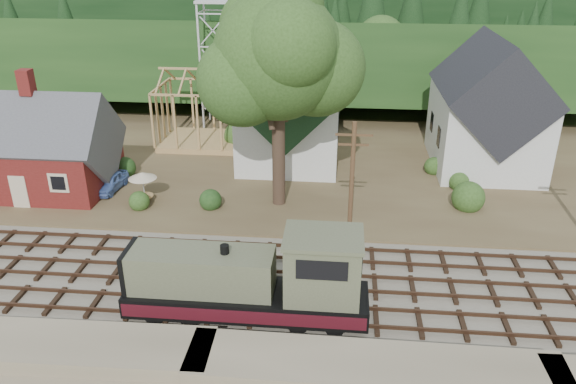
# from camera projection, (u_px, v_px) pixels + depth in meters

# --- Properties ---
(ground) EXTENTS (140.00, 140.00, 0.00)m
(ground) POSITION_uv_depth(u_px,v_px,m) (224.00, 282.00, 31.61)
(ground) COLOR #384C1E
(ground) RESTS_ON ground
(railroad_bed) EXTENTS (64.00, 11.00, 0.16)m
(railroad_bed) POSITION_uv_depth(u_px,v_px,m) (224.00, 281.00, 31.58)
(railroad_bed) COLOR #726B5B
(railroad_bed) RESTS_ON ground
(village_flat) EXTENTS (64.00, 26.00, 0.30)m
(village_flat) POSITION_uv_depth(u_px,v_px,m) (266.00, 163.00, 47.85)
(village_flat) COLOR brown
(village_flat) RESTS_ON ground
(hillside) EXTENTS (70.00, 28.96, 12.74)m
(hillside) POSITION_uv_depth(u_px,v_px,m) (292.00, 94.00, 69.66)
(hillside) COLOR #1E3F19
(hillside) RESTS_ON ground
(ridge) EXTENTS (80.00, 20.00, 12.00)m
(ridge) POSITION_uv_depth(u_px,v_px,m) (301.00, 67.00, 84.16)
(ridge) COLOR black
(ridge) RESTS_ON ground
(depot) EXTENTS (10.80, 7.41, 9.00)m
(depot) POSITION_uv_depth(u_px,v_px,m) (40.00, 151.00, 41.65)
(depot) COLOR #5E1815
(depot) RESTS_ON village_flat
(church) EXTENTS (8.40, 15.17, 13.00)m
(church) POSITION_uv_depth(u_px,v_px,m) (291.00, 101.00, 47.12)
(church) COLOR silver
(church) RESTS_ON village_flat
(farmhouse) EXTENTS (8.40, 10.80, 10.60)m
(farmhouse) POSITION_uv_depth(u_px,v_px,m) (488.00, 112.00, 45.22)
(farmhouse) COLOR silver
(farmhouse) RESTS_ON village_flat
(timber_frame) EXTENTS (8.20, 6.20, 6.99)m
(timber_frame) POSITION_uv_depth(u_px,v_px,m) (206.00, 113.00, 50.72)
(timber_frame) COLOR tan
(timber_frame) RESTS_ON village_flat
(lattice_tower) EXTENTS (3.20, 3.20, 12.12)m
(lattice_tower) POSITION_uv_depth(u_px,v_px,m) (216.00, 26.00, 53.35)
(lattice_tower) COLOR silver
(lattice_tower) RESTS_ON village_flat
(big_tree) EXTENTS (10.90, 8.40, 14.70)m
(big_tree) POSITION_uv_depth(u_px,v_px,m) (281.00, 64.00, 36.32)
(big_tree) COLOR #38281E
(big_tree) RESTS_ON village_flat
(telegraph_pole_near) EXTENTS (2.20, 0.28, 8.00)m
(telegraph_pole_near) POSITION_uv_depth(u_px,v_px,m) (352.00, 181.00, 33.95)
(telegraph_pole_near) COLOR #4C331E
(telegraph_pole_near) RESTS_ON ground
(locomotive) EXTENTS (11.95, 2.99, 4.78)m
(locomotive) POSITION_uv_depth(u_px,v_px,m) (255.00, 282.00, 27.81)
(locomotive) COLOR black
(locomotive) RESTS_ON railroad_bed
(car_blue) EXTENTS (1.93, 3.99, 1.31)m
(car_blue) POSITION_uv_depth(u_px,v_px,m) (110.00, 182.00, 42.13)
(car_blue) COLOR #6083CE
(car_blue) RESTS_ON village_flat
(car_red) EXTENTS (4.92, 3.99, 1.24)m
(car_red) POSITION_uv_depth(u_px,v_px,m) (519.00, 155.00, 47.45)
(car_red) COLOR #AF110E
(car_red) RESTS_ON village_flat
(patio_set) EXTENTS (2.00, 2.00, 2.23)m
(patio_set) POSITION_uv_depth(u_px,v_px,m) (142.00, 177.00, 39.86)
(patio_set) COLOR silver
(patio_set) RESTS_ON village_flat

